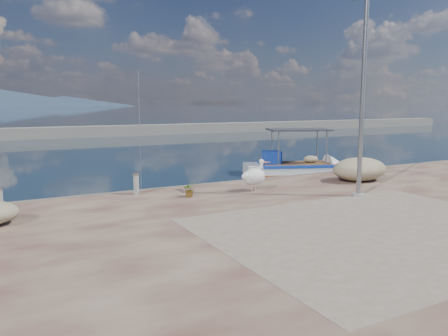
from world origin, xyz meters
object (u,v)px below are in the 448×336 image
boat_right (297,170)px  pelican (255,176)px  lamp_post (362,102)px  bollard_near (136,182)px

boat_right → pelican: size_ratio=5.05×
boat_right → lamp_post: lamp_post is taller
pelican → lamp_post: (2.75, -2.50, 2.74)m
pelican → lamp_post: bearing=-43.7°
boat_right → bollard_near: bearing=-139.8°
lamp_post → bollard_near: (-6.83, 4.02, -2.86)m
boat_right → lamp_post: 8.87m
pelican → bollard_near: (-4.08, 1.52, -0.13)m
pelican → bollard_near: bearing=158.1°
pelican → bollard_near: 4.35m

